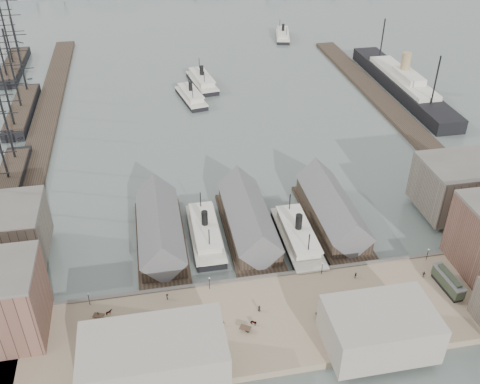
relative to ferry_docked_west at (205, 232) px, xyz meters
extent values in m
plane|color=#53605B|center=(13.00, -16.22, -2.42)|extent=(900.00, 900.00, 0.00)
cube|color=gray|center=(13.00, -36.22, -1.42)|extent=(180.00, 30.00, 2.00)
cube|color=#59544C|center=(13.00, -21.42, -1.27)|extent=(180.00, 1.20, 2.30)
cube|color=#2D231C|center=(-55.00, 83.78, -1.62)|extent=(10.00, 220.00, 1.60)
cube|color=#2D231C|center=(91.00, 73.78, -1.62)|extent=(10.00, 180.00, 1.60)
cube|color=#2D231C|center=(-13.00, -0.22, -1.82)|extent=(14.00, 42.00, 1.20)
cube|color=#2D231C|center=(-13.00, 0.78, 1.28)|extent=(12.00, 36.00, 5.00)
cube|color=#59595B|center=(-13.00, 0.78, 3.88)|extent=(12.60, 37.00, 12.60)
cube|color=#2D231C|center=(13.00, -0.22, -1.82)|extent=(14.00, 42.00, 1.20)
cube|color=#2D231C|center=(13.00, 0.78, 1.28)|extent=(12.00, 36.00, 5.00)
cube|color=#59595B|center=(13.00, 0.78, 3.88)|extent=(12.60, 37.00, 12.60)
cube|color=#2D231C|center=(39.00, -0.22, -1.82)|extent=(14.00, 42.00, 1.20)
cube|color=#2D231C|center=(39.00, 0.78, 1.28)|extent=(12.00, 36.00, 5.00)
cube|color=#59595B|center=(39.00, 0.78, 3.88)|extent=(12.60, 37.00, 12.60)
cube|color=#60564C|center=(81.00, -1.22, 7.08)|extent=(28.00, 20.00, 15.00)
cube|color=gray|center=(33.00, -48.22, 4.58)|extent=(24.00, 16.00, 10.00)
cube|color=gray|center=(-17.00, -48.22, 5.58)|extent=(30.00, 16.00, 12.00)
cylinder|color=black|center=(-32.00, -23.22, 1.38)|extent=(0.16, 0.16, 3.60)
sphere|color=silver|center=(-32.00, -23.22, 3.28)|extent=(0.44, 0.44, 0.44)
cylinder|color=black|center=(-2.00, -23.22, 1.38)|extent=(0.16, 0.16, 3.60)
sphere|color=silver|center=(-2.00, -23.22, 3.28)|extent=(0.44, 0.44, 0.44)
cylinder|color=black|center=(28.00, -23.22, 1.38)|extent=(0.16, 0.16, 3.60)
sphere|color=silver|center=(28.00, -23.22, 3.28)|extent=(0.44, 0.44, 0.44)
cylinder|color=black|center=(58.00, -23.22, 1.38)|extent=(0.16, 0.16, 3.60)
sphere|color=silver|center=(58.00, -23.22, 3.28)|extent=(0.44, 0.44, 0.44)
cube|color=black|center=(0.00, 0.00, -1.49)|extent=(8.26, 28.93, 1.86)
cube|color=silver|center=(0.00, 0.00, -0.15)|extent=(8.68, 28.93, 0.52)
cube|color=silver|center=(0.00, 0.00, 1.30)|extent=(6.71, 20.66, 2.27)
cube|color=silver|center=(0.00, 0.00, 2.74)|extent=(7.23, 22.73, 0.41)
cylinder|color=black|center=(0.00, 0.00, 5.02)|extent=(1.86, 1.86, 4.65)
cylinder|color=black|center=(0.00, 9.30, 4.81)|extent=(0.31, 0.31, 6.20)
cylinder|color=black|center=(0.00, -9.30, 4.81)|extent=(0.31, 0.31, 6.20)
cube|color=black|center=(26.00, -7.24, -1.45)|extent=(8.66, 30.32, 1.95)
cube|color=silver|center=(26.00, -7.24, -0.04)|extent=(9.10, 30.32, 0.54)
cube|color=silver|center=(26.00, -7.24, 1.48)|extent=(7.04, 21.66, 2.38)
cube|color=silver|center=(26.00, -7.24, 2.99)|extent=(7.58, 23.82, 0.43)
cylinder|color=black|center=(26.00, -7.24, 5.38)|extent=(1.95, 1.95, 4.87)
cylinder|color=black|center=(26.00, 2.51, 5.16)|extent=(0.32, 0.32, 6.50)
cylinder|color=black|center=(26.00, -16.99, 5.16)|extent=(0.32, 0.32, 6.50)
cube|color=black|center=(7.15, 100.73, -1.57)|extent=(12.38, 27.32, 1.70)
cube|color=silver|center=(7.15, 100.73, -0.35)|extent=(12.75, 27.39, 0.47)
cube|color=silver|center=(7.15, 100.73, 0.97)|extent=(9.57, 19.66, 2.07)
cube|color=silver|center=(7.15, 100.73, 2.29)|extent=(10.39, 21.59, 0.38)
cylinder|color=black|center=(7.15, 100.73, 4.36)|extent=(1.70, 1.70, 4.24)
cylinder|color=black|center=(7.15, 109.20, 4.17)|extent=(0.28, 0.28, 5.65)
cylinder|color=black|center=(7.15, 92.25, 4.17)|extent=(0.28, 0.28, 5.65)
cube|color=black|center=(14.34, 117.48, -1.49)|extent=(12.54, 29.74, 1.85)
cube|color=silver|center=(14.34, 117.48, -0.16)|extent=(12.95, 29.80, 0.51)
cube|color=silver|center=(14.34, 117.48, 1.28)|extent=(9.76, 21.37, 2.26)
cube|color=silver|center=(14.34, 117.48, 2.73)|extent=(10.58, 23.48, 0.41)
cylinder|color=black|center=(14.34, 117.48, 4.99)|extent=(1.85, 1.85, 4.63)
cylinder|color=black|center=(14.34, 126.74, 4.78)|extent=(0.31, 0.31, 6.18)
cylinder|color=black|center=(14.34, 108.22, 4.78)|extent=(0.31, 0.31, 6.18)
cube|color=black|center=(70.67, 180.66, -1.61)|extent=(12.66, 26.24, 1.62)
cube|color=silver|center=(70.67, 180.66, -0.44)|extent=(13.01, 26.32, 0.45)
cube|color=silver|center=(70.67, 180.66, 0.83)|extent=(9.73, 18.90, 1.98)
cube|color=silver|center=(70.67, 180.66, 2.09)|extent=(10.57, 20.76, 0.36)
cylinder|color=black|center=(70.67, 180.66, 4.08)|extent=(1.62, 1.62, 4.06)
cylinder|color=black|center=(70.67, 188.78, 3.89)|extent=(0.27, 0.27, 5.41)
cylinder|color=black|center=(70.67, 172.54, 3.89)|extent=(0.27, 0.27, 5.41)
cube|color=black|center=(-61.04, 33.57, -0.71)|extent=(8.55, 58.89, 3.42)
cube|color=#2D231C|center=(-61.04, 33.57, 1.28)|extent=(8.07, 53.01, 0.57)
cylinder|color=black|center=(-61.04, 54.18, 16.58)|extent=(0.76, 0.76, 32.30)
cube|color=black|center=(-65.41, 99.50, -0.63)|extent=(8.95, 51.71, 3.58)
cube|color=#2D231C|center=(-65.41, 99.50, 1.46)|extent=(8.45, 46.53, 0.60)
cylinder|color=black|center=(-65.41, 81.41, 17.47)|extent=(0.80, 0.80, 33.81)
cylinder|color=black|center=(-65.41, 99.50, 17.47)|extent=(0.80, 0.80, 33.81)
cylinder|color=black|center=(-65.41, 117.60, 17.47)|extent=(0.80, 0.80, 33.81)
cube|color=black|center=(-77.27, 155.27, -0.54)|extent=(9.39, 52.15, 3.75)
cube|color=#2D231C|center=(-77.27, 155.27, 1.65)|extent=(8.87, 46.94, 0.63)
cylinder|color=black|center=(-77.27, 155.27, 18.44)|extent=(0.83, 0.83, 35.46)
cylinder|color=black|center=(-77.27, 173.52, 18.44)|extent=(0.83, 0.83, 35.46)
cube|color=black|center=(105.00, 93.14, 0.49)|extent=(12.63, 92.26, 5.83)
cube|color=silver|center=(105.00, 93.14, 4.38)|extent=(10.68, 53.42, 1.94)
cube|color=silver|center=(105.00, 88.28, 6.81)|extent=(7.77, 19.42, 2.91)
cylinder|color=tan|center=(105.00, 93.14, 11.18)|extent=(4.27, 4.27, 9.71)
cube|color=black|center=(57.90, -34.46, 0.01)|extent=(3.41, 10.50, 0.87)
cube|color=#2F3929|center=(57.90, -34.46, 1.86)|extent=(3.56, 11.05, 2.83)
cube|color=#59595B|center=(57.90, -34.46, 3.44)|extent=(3.81, 11.50, 0.33)
imported|color=black|center=(-27.20, -27.45, 0.31)|extent=(1.65, 1.56, 1.47)
cube|color=#3F2D21|center=(-29.65, -28.33, 0.48)|extent=(2.95, 2.29, 0.25)
cylinder|color=black|center=(-29.41, -28.99, 0.13)|extent=(1.06, 0.44, 1.10)
cylinder|color=black|center=(-29.88, -27.67, 0.13)|extent=(1.06, 0.44, 1.10)
imported|color=black|center=(6.48, -37.38, 0.31)|extent=(1.89, 1.58, 1.47)
cube|color=#3F2D21|center=(4.26, -38.74, 0.48)|extent=(3.00, 2.64, 0.25)
cylinder|color=black|center=(4.63, -39.33, 0.13)|extent=(0.98, 0.64, 1.10)
cylinder|color=black|center=(3.90, -38.14, 0.13)|extent=(0.98, 0.64, 1.10)
imported|color=black|center=(25.64, -38.40, 0.36)|extent=(1.64, 1.81, 1.55)
cube|color=#3F2D21|center=(23.11, -37.80, 0.48)|extent=(2.88, 2.07, 0.25)
cylinder|color=black|center=(22.95, -38.48, 0.13)|extent=(1.09, 0.34, 1.10)
cylinder|color=black|center=(23.28, -37.11, 0.13)|extent=(1.09, 0.34, 1.10)
imported|color=black|center=(-29.72, -27.94, 0.46)|extent=(0.67, 0.77, 1.76)
imported|color=black|center=(-28.79, -33.28, 0.46)|extent=(1.08, 1.07, 1.77)
imported|color=black|center=(-12.94, -24.96, 0.45)|extent=(0.82, 1.22, 1.75)
imported|color=black|center=(-0.62, -36.23, 0.46)|extent=(1.09, 0.93, 1.75)
imported|color=black|center=(8.81, -33.17, 0.45)|extent=(0.87, 1.01, 1.74)
imported|color=black|center=(25.41, -33.03, 0.47)|extent=(0.79, 0.70, 1.79)
imported|color=black|center=(36.38, -26.26, 0.43)|extent=(0.88, 0.99, 1.70)
imported|color=black|center=(45.68, -38.97, 0.41)|extent=(1.22, 0.97, 1.66)
imported|color=black|center=(54.09, -29.27, 0.47)|extent=(1.04, 1.04, 1.77)
camera|label=1|loc=(-13.25, -123.74, 95.97)|focal=40.00mm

